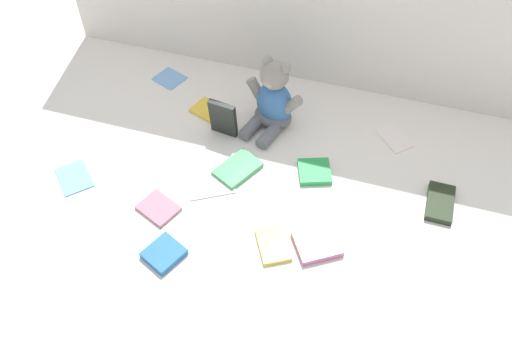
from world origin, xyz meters
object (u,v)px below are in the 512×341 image
book_case_0 (223,118)px  book_case_8 (211,112)px  book_case_6 (211,183)px  book_case_3 (273,245)px  book_case_10 (317,244)px  book_case_12 (238,169)px  teddy_bear (273,102)px  book_case_1 (158,208)px  book_case_2 (315,172)px  book_case_9 (440,203)px  book_case_4 (74,177)px  book_case_11 (170,78)px  book_case_7 (164,254)px  book_case_5 (394,138)px

book_case_0 → book_case_8: (-0.07, 0.07, -0.06)m
book_case_6 → book_case_3: bearing=27.0°
book_case_10 → book_case_12: bearing=-155.9°
book_case_12 → teddy_bear: bearing=-73.4°
teddy_bear → book_case_1: bearing=-99.8°
book_case_2 → book_case_9: (0.35, -0.01, 0.00)m
book_case_0 → book_case_2: bearing=-6.8°
teddy_bear → book_case_10: teddy_bear is taller
book_case_9 → book_case_12: (-0.57, -0.05, -0.00)m
book_case_6 → book_case_9: book_case_9 is taller
book_case_0 → book_case_4: book_case_0 is taller
book_case_10 → book_case_11: size_ratio=1.23×
book_case_1 → book_case_7: 0.15m
book_case_2 → book_case_5: bearing=116.2°
teddy_bear → book_case_4: 0.62m
book_case_4 → book_case_12: bearing=154.8°
book_case_0 → book_case_10: bearing=-33.4°
book_case_1 → book_case_2: book_case_2 is taller
book_case_11 → book_case_7: bearing=-136.7°
book_case_9 → book_case_12: size_ratio=1.00×
teddy_bear → book_case_2: size_ratio=2.57×
book_case_1 → book_case_3: book_case_3 is taller
book_case_3 → book_case_9: (0.40, 0.26, 0.00)m
book_case_5 → book_case_8: (-0.57, -0.06, 0.00)m
book_case_6 → book_case_12: bearing=110.8°
book_case_5 → teddy_bear: bearing=-37.4°
book_case_3 → book_case_1: bearing=-33.0°
book_case_1 → book_case_7: size_ratio=1.12×
book_case_3 → book_case_8: (-0.33, 0.42, -0.00)m
book_case_0 → book_case_11: size_ratio=1.42×
book_case_5 → book_case_9: size_ratio=0.86×
book_case_1 → book_case_6: bearing=-17.3°
book_case_1 → book_case_6: book_case_1 is taller
book_case_9 → book_case_8: bearing=168.0°
teddy_bear → book_case_4: size_ratio=2.05×
book_case_6 → book_case_5: bearing=95.0°
book_case_11 → book_case_6: bearing=-121.9°
book_case_1 → book_case_7: (0.07, -0.13, 0.00)m
teddy_bear → book_case_10: 0.47m
book_case_5 → book_case_7: size_ratio=1.22×
book_case_5 → book_case_6: 0.58m
book_case_0 → book_case_4: size_ratio=1.12×
book_case_12 → book_case_0: bearing=-29.0°
book_case_5 → book_case_7: (-0.50, -0.59, 0.01)m
book_case_5 → book_case_12: bearing=-11.5°
book_case_3 → book_case_8: book_case_3 is taller
book_case_0 → book_case_9: size_ratio=0.99×
teddy_bear → book_case_3: 0.46m
book_case_2 → book_case_1: bearing=-76.3°
book_case_10 → book_case_5: bearing=130.2°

